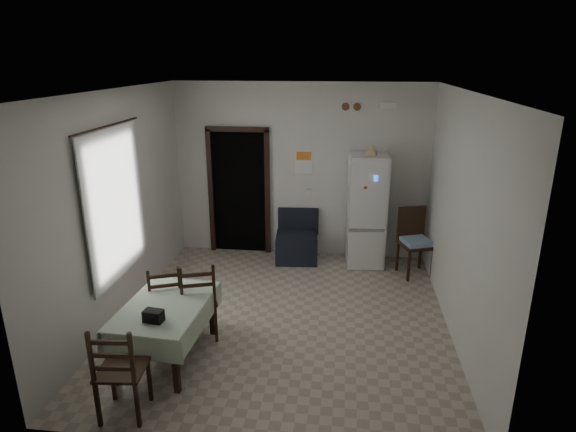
# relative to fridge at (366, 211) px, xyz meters

# --- Properties ---
(ground) EXTENTS (4.50, 4.50, 0.00)m
(ground) POSITION_rel_fridge_xyz_m (-1.10, -1.93, -0.91)
(ground) COLOR #A99B8A
(ground) RESTS_ON ground
(ceiling) EXTENTS (4.20, 4.50, 0.02)m
(ceiling) POSITION_rel_fridge_xyz_m (-1.10, -1.93, 1.99)
(ceiling) COLOR white
(ceiling) RESTS_ON ground
(wall_back) EXTENTS (4.20, 0.02, 2.90)m
(wall_back) POSITION_rel_fridge_xyz_m (-1.10, 0.32, 0.54)
(wall_back) COLOR silver
(wall_back) RESTS_ON ground
(wall_front) EXTENTS (4.20, 0.02, 2.90)m
(wall_front) POSITION_rel_fridge_xyz_m (-1.10, -4.18, 0.54)
(wall_front) COLOR silver
(wall_front) RESTS_ON ground
(wall_left) EXTENTS (0.02, 4.50, 2.90)m
(wall_left) POSITION_rel_fridge_xyz_m (-3.20, -1.93, 0.54)
(wall_left) COLOR silver
(wall_left) RESTS_ON ground
(wall_right) EXTENTS (0.02, 4.50, 2.90)m
(wall_right) POSITION_rel_fridge_xyz_m (1.00, -1.93, 0.54)
(wall_right) COLOR silver
(wall_right) RESTS_ON ground
(doorway) EXTENTS (1.06, 0.52, 2.22)m
(doorway) POSITION_rel_fridge_xyz_m (-2.15, 0.52, 0.15)
(doorway) COLOR black
(doorway) RESTS_ON ground
(window_recess) EXTENTS (0.10, 1.20, 1.60)m
(window_recess) POSITION_rel_fridge_xyz_m (-3.25, -2.13, 0.64)
(window_recess) COLOR silver
(window_recess) RESTS_ON ground
(curtain) EXTENTS (0.02, 1.45, 1.85)m
(curtain) POSITION_rel_fridge_xyz_m (-3.14, -2.13, 0.64)
(curtain) COLOR silver
(curtain) RESTS_ON ground
(curtain_rod) EXTENTS (0.02, 1.60, 0.02)m
(curtain_rod) POSITION_rel_fridge_xyz_m (-3.13, -2.13, 1.59)
(curtain_rod) COLOR black
(curtain_rod) RESTS_ON ground
(calendar) EXTENTS (0.28, 0.02, 0.40)m
(calendar) POSITION_rel_fridge_xyz_m (-1.05, 0.31, 0.71)
(calendar) COLOR white
(calendar) RESTS_ON ground
(calendar_image) EXTENTS (0.24, 0.01, 0.14)m
(calendar_image) POSITION_rel_fridge_xyz_m (-1.05, 0.30, 0.81)
(calendar_image) COLOR orange
(calendar_image) RESTS_ON ground
(light_switch) EXTENTS (0.08, 0.02, 0.12)m
(light_switch) POSITION_rel_fridge_xyz_m (-0.95, 0.31, 0.19)
(light_switch) COLOR beige
(light_switch) RESTS_ON ground
(vent_left) EXTENTS (0.12, 0.03, 0.12)m
(vent_left) POSITION_rel_fridge_xyz_m (-0.40, 0.30, 1.61)
(vent_left) COLOR brown
(vent_left) RESTS_ON ground
(vent_right) EXTENTS (0.12, 0.03, 0.12)m
(vent_right) POSITION_rel_fridge_xyz_m (-0.22, 0.30, 1.61)
(vent_right) COLOR brown
(vent_right) RESTS_ON ground
(emergency_light) EXTENTS (0.25, 0.07, 0.09)m
(emergency_light) POSITION_rel_fridge_xyz_m (0.25, 0.28, 1.64)
(emergency_light) COLOR white
(emergency_light) RESTS_ON ground
(fridge) EXTENTS (0.64, 0.64, 1.82)m
(fridge) POSITION_rel_fridge_xyz_m (0.00, 0.00, 0.00)
(fridge) COLOR silver
(fridge) RESTS_ON ground
(tan_cone) EXTENTS (0.21, 0.21, 0.16)m
(tan_cone) POSITION_rel_fridge_xyz_m (0.02, -0.03, 0.99)
(tan_cone) COLOR tan
(tan_cone) RESTS_ON fridge
(navy_seat) EXTENTS (0.74, 0.72, 0.83)m
(navy_seat) POSITION_rel_fridge_xyz_m (-1.12, 0.00, -0.50)
(navy_seat) COLOR black
(navy_seat) RESTS_ON ground
(corner_chair) EXTENTS (0.59, 0.59, 1.06)m
(corner_chair) POSITION_rel_fridge_xyz_m (0.77, -0.36, -0.38)
(corner_chair) COLOR black
(corner_chair) RESTS_ON ground
(dining_table) EXTENTS (0.93, 1.34, 0.67)m
(dining_table) POSITION_rel_fridge_xyz_m (-2.28, -2.93, -0.58)
(dining_table) COLOR #AABDA2
(dining_table) RESTS_ON ground
(black_bag) EXTENTS (0.21, 0.14, 0.13)m
(black_bag) POSITION_rel_fridge_xyz_m (-2.26, -3.30, -0.18)
(black_bag) COLOR black
(black_bag) RESTS_ON dining_table
(dining_chair_far_left) EXTENTS (0.52, 0.52, 0.94)m
(dining_chair_far_left) POSITION_rel_fridge_xyz_m (-2.48, -2.43, -0.44)
(dining_chair_far_left) COLOR black
(dining_chair_far_left) RESTS_ON ground
(dining_chair_far_right) EXTENTS (0.54, 0.54, 1.00)m
(dining_chair_far_right) POSITION_rel_fridge_xyz_m (-2.06, -2.45, -0.41)
(dining_chair_far_right) COLOR black
(dining_chair_far_right) RESTS_ON ground
(dining_chair_near_head) EXTENTS (0.46, 0.46, 1.00)m
(dining_chair_near_head) POSITION_rel_fridge_xyz_m (-2.37, -3.86, -0.41)
(dining_chair_near_head) COLOR black
(dining_chair_near_head) RESTS_ON ground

